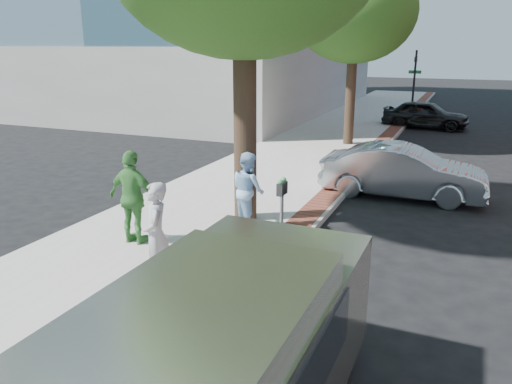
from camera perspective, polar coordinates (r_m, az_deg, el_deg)
The scene contains 14 objects.
ground at distance 10.04m, azimuth -2.53°, elevation -7.49°, with size 120.00×120.00×0.00m, color black.
sidewalk at distance 17.62m, azimuth 4.31°, elevation 3.30°, with size 5.00×60.00×0.15m, color #9E9991.
brick_strip at distance 17.05m, azimuth 11.33°, elevation 2.85°, with size 0.60×60.00×0.01m, color brown.
curb at distance 17.00m, azimuth 12.47°, elevation 2.47°, with size 0.10×60.00×0.15m, color gray.
office_base at distance 34.77m, azimuth -6.37°, elevation 12.94°, with size 18.20×22.20×4.00m, color gray.
signal_near at distance 30.47m, azimuth 17.65°, elevation 12.28°, with size 0.70×0.15×3.80m.
tree_far at distance 20.79m, azimuth 11.22°, elevation 19.54°, with size 4.80×4.80×7.14m.
parking_meter at distance 9.66m, azimuth 2.98°, elevation -0.83°, with size 0.12×0.32×1.47m.
person_gray at distance 8.47m, azimuth -11.32°, elevation -4.81°, with size 0.65×0.43×1.79m, color #9A9A9F.
person_officer at distance 11.03m, azimuth -0.89°, elevation 0.27°, with size 0.82×0.64×1.69m, color #93BDE4.
person_green at distance 10.36m, azimuth -13.85°, elevation -0.63°, with size 1.13×0.47×1.93m, color #43893E.
sedan_silver at distance 14.30m, azimuth 16.43°, elevation 2.24°, with size 1.53×4.40×1.45m, color #ABACB2.
bg_car at distance 26.84m, azimuth 18.79°, elevation 8.40°, with size 1.67×4.16×1.42m, color black.
van at distance 5.05m, azimuth -5.16°, elevation -20.10°, with size 2.09×5.33×1.95m.
Camera 1 is at (4.00, -8.26, 4.07)m, focal length 35.00 mm.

